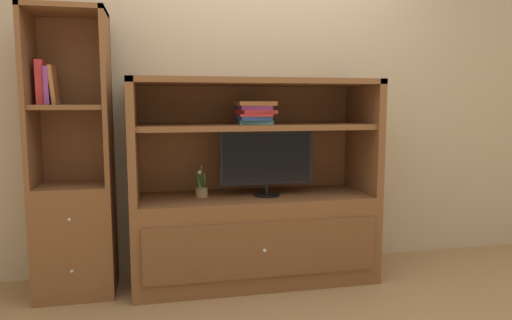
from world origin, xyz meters
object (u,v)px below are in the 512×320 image
object	(u,v)px
bookshelf_tall	(75,203)
upright_book_row	(47,84)
magazine_stack	(254,112)
tv_monitor	(267,160)
potted_plant	(202,191)
media_console	(254,215)

from	to	relation	value
bookshelf_tall	upright_book_row	bearing A→B (deg)	-176.03
magazine_stack	bookshelf_tall	size ratio (longest dim) A/B	0.18
tv_monitor	potted_plant	xyz separation A→B (m)	(-0.44, 0.06, -0.20)
upright_book_row	potted_plant	bearing A→B (deg)	1.16
potted_plant	tv_monitor	bearing A→B (deg)	-7.20
media_console	upright_book_row	bearing A→B (deg)	-179.75
magazine_stack	bookshelf_tall	bearing A→B (deg)	179.47
tv_monitor	bookshelf_tall	bearing A→B (deg)	177.93
magazine_stack	bookshelf_tall	distance (m)	1.30
magazine_stack	upright_book_row	world-z (taller)	upright_book_row
tv_monitor	media_console	bearing A→B (deg)	151.52
media_console	tv_monitor	size ratio (longest dim) A/B	2.55
potted_plant	upright_book_row	size ratio (longest dim) A/B	0.81
media_console	upright_book_row	xyz separation A→B (m)	(-1.30, -0.01, 0.89)
media_console	upright_book_row	world-z (taller)	upright_book_row
tv_monitor	magazine_stack	xyz separation A→B (m)	(-0.08, 0.03, 0.32)
tv_monitor	magazine_stack	bearing A→B (deg)	156.19
potted_plant	bookshelf_tall	distance (m)	0.81
tv_monitor	potted_plant	world-z (taller)	tv_monitor
potted_plant	bookshelf_tall	size ratio (longest dim) A/B	0.12
media_console	bookshelf_tall	xyz separation A→B (m)	(-1.17, 0.00, 0.14)
potted_plant	bookshelf_tall	xyz separation A→B (m)	(-0.81, -0.01, -0.04)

